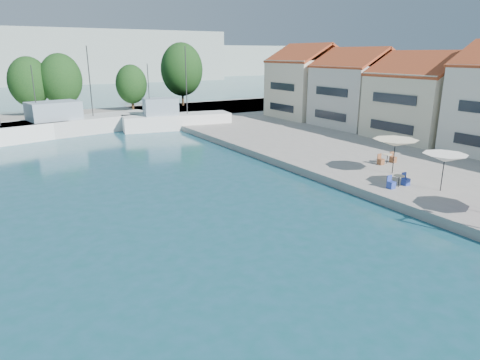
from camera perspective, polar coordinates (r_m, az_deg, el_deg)
quay_right at (r=44.72m, az=24.13°, el=3.92°), size 32.00×92.00×0.60m
quay_far at (r=62.82m, az=-25.14°, el=7.07°), size 90.00×16.00×0.60m
hill_east at (r=183.12m, az=-14.13°, el=15.14°), size 140.00×40.00×12.00m
building_04 at (r=47.40m, az=23.27°, el=10.45°), size 9.00×8.80×9.20m
building_05 at (r=53.19m, az=15.39°, el=11.97°), size 8.40×8.80×9.70m
building_06 at (r=59.77m, az=9.09°, el=13.02°), size 9.00×8.80×10.20m
trawler_03 at (r=53.61m, az=-21.13°, el=6.97°), size 18.29×7.65×10.20m
trawler_04 at (r=53.61m, az=-8.73°, el=7.89°), size 13.44×5.54×10.20m
tree_05 at (r=66.29m, az=-26.31°, el=11.65°), size 5.42×5.42×8.02m
tree_06 at (r=65.73m, az=-22.78°, el=12.25°), size 5.70×5.70×8.43m
tree_07 at (r=67.41m, az=-14.28°, el=12.27°), size 4.60×4.60×6.80m
tree_08 at (r=72.50m, az=-7.78°, el=14.39°), size 6.82×6.82×10.09m
umbrella_white at (r=29.40m, az=25.64°, el=2.68°), size 2.71×2.71×2.39m
umbrella_cream at (r=32.44m, az=20.01°, el=4.68°), size 3.16×3.16×2.50m
cafe_table_02 at (r=29.67m, az=20.39°, el=-0.32°), size 1.82×0.70×0.76m
cafe_table_03 at (r=35.68m, az=19.01°, el=2.54°), size 1.82×0.70×0.76m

